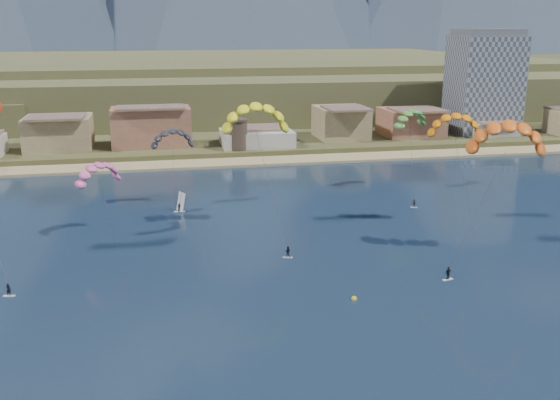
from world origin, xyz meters
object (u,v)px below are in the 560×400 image
Objects in this scene: apartment_tower at (484,82)px; buoy at (354,299)px; kitesurfer_yellow at (256,113)px; kitesurfer_green at (411,116)px; windsurfer at (180,206)px; kitesurfer_orange at (507,132)px; watchtower at (238,134)px.

apartment_tower reaches higher than buoy.
kitesurfer_green is (37.20, 20.95, -4.40)m from kitesurfer_yellow.
kitesurfer_yellow is 6.70× the size of windsurfer.
windsurfer is at bearing 144.74° from kitesurfer_orange.
buoy is at bearing -76.92° from kitesurfer_yellow.
kitesurfer_green is 52.78m from windsurfer.
kitesurfer_orange is (29.61, -84.95, 13.20)m from watchtower.
apartment_tower is 116.35m from kitesurfer_yellow.
watchtower is 66.46m from kitesurfer_yellow.
kitesurfer_green reaches higher than buoy.
apartment_tower is at bearing 9.93° from watchtower.
windsurfer is at bearing -110.03° from watchtower.
buoy is (-78.08, -111.38, -17.69)m from apartment_tower.
windsurfer is at bearing 113.78° from buoy.
windsurfer is (-48.17, 34.05, -18.36)m from kitesurfer_orange.
watchtower is at bearing 69.97° from windsurfer.
kitesurfer_yellow is 1.04× the size of kitesurfer_orange.
windsurfer is 50.80m from buoy.
watchtower is 90.93m from kitesurfer_orange.
kitesurfer_orange is 36.04m from buoy.
apartment_tower is at bearing 63.01° from kitesurfer_orange.
kitesurfer_orange is 41.44m from kitesurfer_green.
watchtower is at bearing 109.21° from kitesurfer_orange.
watchtower is (-80.00, -14.00, -11.45)m from apartment_tower.
kitesurfer_yellow is 33.13× the size of buoy.
kitesurfer_yellow is (-85.69, -78.65, 2.87)m from apartment_tower.
kitesurfer_yellow reaches higher than buoy.
watchtower is at bearing 125.79° from kitesurfer_green.
kitesurfer_orange is 6.42× the size of windsurfer.
watchtower is 97.60m from buoy.
kitesurfer_green is (1.90, 41.26, -3.28)m from kitesurfer_orange.
apartment_tower is 75.38m from kitesurfer_green.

